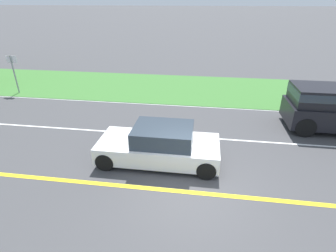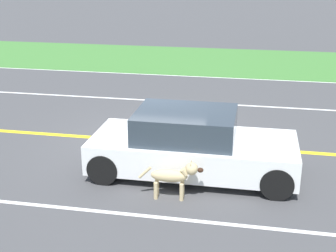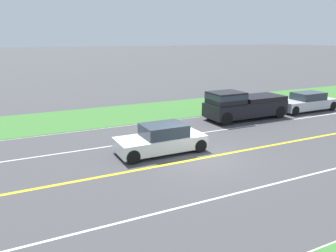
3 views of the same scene
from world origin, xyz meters
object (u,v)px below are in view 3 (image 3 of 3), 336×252
dog (154,136)px  car_trailing_near (306,102)px  ego_car (161,139)px  pickup_truck (243,105)px

dog → car_trailing_near: 13.71m
ego_car → pickup_truck: size_ratio=0.75×
dog → car_trailing_near: (2.41, -13.50, 0.18)m
dog → car_trailing_near: size_ratio=0.26×
pickup_truck → car_trailing_near: 5.98m
ego_car → pickup_truck: bearing=-64.9°
ego_car → dog: ego_car is taller
car_trailing_near → ego_car: bearing=104.7°
pickup_truck → car_trailing_near: bearing=-90.2°
car_trailing_near → dog: bearing=100.1°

